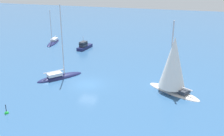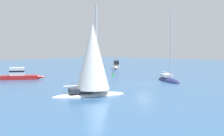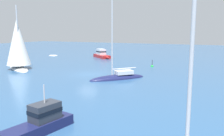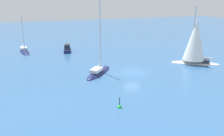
# 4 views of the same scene
# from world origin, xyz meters

# --- Properties ---
(ground_plane) EXTENTS (160.00, 160.00, 0.00)m
(ground_plane) POSITION_xyz_m (0.00, 0.00, 0.00)
(ground_plane) COLOR #2D5684
(skiff) EXTENTS (2.32, 1.79, 0.40)m
(skiff) POSITION_xyz_m (20.19, -17.11, 0.00)
(skiff) COLOR silver
(skiff) RESTS_ON ground
(powerboat) EXTENTS (6.18, 5.33, 1.91)m
(powerboat) POSITION_xyz_m (7.71, -18.45, 0.71)
(powerboat) COLOR #B21E1E
(powerboat) RESTS_ON ground
(sailboat) EXTENTS (6.03, 6.66, 11.55)m
(sailboat) POSITION_xyz_m (-5.02, 1.06, 0.17)
(sailboat) COLOR #191E4C
(sailboat) RESTS_ON ground
(ketch) EXTENTS (7.88, 5.86, 9.96)m
(ketch) POSITION_xyz_m (11.78, 0.92, 3.58)
(ketch) COLOR silver
(ketch) RESTS_ON ground
(launch) EXTENTS (2.03, 5.40, 2.74)m
(launch) POSITION_xyz_m (-7.23, 17.03, 0.62)
(launch) COLOR #191E4C
(launch) RESTS_ON ground
(channel_buoy) EXTENTS (0.50, 0.50, 1.38)m
(channel_buoy) POSITION_xyz_m (-6.03, -10.43, 0.03)
(channel_buoy) COLOR green
(channel_buoy) RESTS_ON ground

